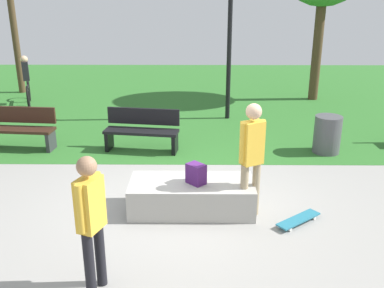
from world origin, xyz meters
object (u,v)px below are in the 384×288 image
(skateboard_by_ledge, at_px, (299,219))
(park_bench_far_left, at_px, (142,129))
(skater_watching, at_px, (252,152))
(backpack_on_ledge, at_px, (196,174))
(trash_bin, at_px, (327,134))
(cyclist_on_bicycle, at_px, (27,84))
(skater_performing_trick, at_px, (91,215))
(concrete_ledge, at_px, (192,196))
(lamp_post, at_px, (230,13))
(park_bench_near_path, at_px, (19,127))

(skateboard_by_ledge, height_order, park_bench_far_left, park_bench_far_left)
(skater_watching, bearing_deg, park_bench_far_left, 124.42)
(backpack_on_ledge, xyz_separation_m, trash_bin, (2.82, 2.71, -0.25))
(cyclist_on_bicycle, bearing_deg, skater_watching, -49.26)
(backpack_on_ledge, bearing_deg, cyclist_on_bicycle, -6.82)
(skater_watching, distance_m, cyclist_on_bicycle, 9.16)
(skater_performing_trick, height_order, trash_bin, skater_performing_trick)
(skater_performing_trick, xyz_separation_m, cyclist_on_bicycle, (-3.98, 8.73, -0.35))
(trash_bin, relative_size, cyclist_on_bicycle, 0.47)
(concrete_ledge, xyz_separation_m, skater_performing_trick, (-1.10, -1.96, 0.73))
(skateboard_by_ledge, xyz_separation_m, lamp_post, (-0.69, 5.69, 2.71))
(skateboard_by_ledge, relative_size, park_bench_far_left, 0.46)
(lamp_post, relative_size, cyclist_on_bicycle, 2.66)
(park_bench_far_left, xyz_separation_m, cyclist_on_bicycle, (-3.97, 4.01, 0.15))
(lamp_post, bearing_deg, park_bench_far_left, -128.82)
(backpack_on_ledge, bearing_deg, lamp_post, -52.99)
(concrete_ledge, height_order, skater_performing_trick, skater_performing_trick)
(concrete_ledge, relative_size, skater_performing_trick, 1.16)
(concrete_ledge, distance_m, skateboard_by_ledge, 1.68)
(concrete_ledge, height_order, park_bench_near_path, park_bench_near_path)
(concrete_ledge, height_order, park_bench_far_left, park_bench_far_left)
(skater_performing_trick, bearing_deg, trash_bin, 49.20)
(skateboard_by_ledge, height_order, cyclist_on_bicycle, cyclist_on_bicycle)
(backpack_on_ledge, bearing_deg, park_bench_near_path, 9.41)
(backpack_on_ledge, distance_m, park_bench_far_left, 3.05)
(skater_performing_trick, height_order, lamp_post, lamp_post)
(trash_bin, bearing_deg, skater_performing_trick, -130.80)
(backpack_on_ledge, relative_size, skater_watching, 0.18)
(park_bench_far_left, bearing_deg, park_bench_near_path, 177.73)
(concrete_ledge, xyz_separation_m, trash_bin, (2.89, 2.65, 0.16))
(lamp_post, xyz_separation_m, trash_bin, (1.96, -2.63, -2.37))
(concrete_ledge, relative_size, backpack_on_ledge, 6.11)
(skateboard_by_ledge, relative_size, lamp_post, 0.16)
(skateboard_by_ledge, bearing_deg, concrete_ledge, 166.04)
(trash_bin, bearing_deg, cyclist_on_bicycle, 152.69)
(skater_performing_trick, height_order, cyclist_on_bicycle, skater_performing_trick)
(skater_watching, height_order, park_bench_near_path, skater_watching)
(lamp_post, relative_size, trash_bin, 5.69)
(park_bench_near_path, relative_size, lamp_post, 0.35)
(skater_performing_trick, bearing_deg, lamp_post, 74.39)
(skateboard_by_ledge, xyz_separation_m, cyclist_on_bicycle, (-6.69, 7.17, 0.57))
(concrete_ledge, distance_m, park_bench_far_left, 2.98)
(concrete_ledge, bearing_deg, park_bench_near_path, 143.27)
(backpack_on_ledge, bearing_deg, skater_performing_trick, 104.77)
(backpack_on_ledge, bearing_deg, skater_watching, -141.53)
(skater_performing_trick, relative_size, skateboard_by_ledge, 2.23)
(backpack_on_ledge, distance_m, lamp_post, 5.81)
(park_bench_near_path, height_order, lamp_post, lamp_post)
(concrete_ledge, distance_m, park_bench_near_path, 4.80)
(skater_watching, height_order, skateboard_by_ledge, skater_watching)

